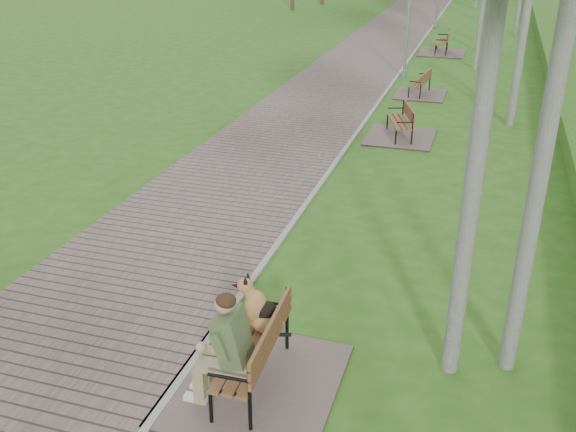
% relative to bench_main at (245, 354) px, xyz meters
% --- Properties ---
extents(walkway, '(3.50, 67.00, 0.04)m').
position_rel_bench_main_xyz_m(walkway, '(-2.54, 19.33, -0.46)').
color(walkway, '#635550').
rests_on(walkway, ground).
extents(kerb, '(0.10, 67.00, 0.05)m').
position_rel_bench_main_xyz_m(kerb, '(-0.79, 19.33, -0.46)').
color(kerb, '#999993').
rests_on(kerb, ground).
extents(bench_main, '(1.96, 2.18, 1.71)m').
position_rel_bench_main_xyz_m(bench_main, '(0.00, 0.00, 0.00)').
color(bench_main, '#635550').
rests_on(bench_main, ground).
extents(bench_second, '(1.69, 1.88, 1.04)m').
position_rel_bench_main_xyz_m(bench_second, '(0.31, 10.27, -0.29)').
color(bench_second, '#635550').
rests_on(bench_second, ground).
extents(bench_third, '(1.56, 1.73, 0.96)m').
position_rel_bench_main_xyz_m(bench_third, '(0.27, 14.88, -0.31)').
color(bench_third, '#635550').
rests_on(bench_third, ground).
extents(bench_far, '(1.87, 2.08, 1.15)m').
position_rel_bench_main_xyz_m(bench_far, '(0.30, 22.25, -0.27)').
color(bench_far, '#635550').
rests_on(bench_far, ground).
extents(lamp_post_second, '(0.18, 0.18, 4.74)m').
position_rel_bench_main_xyz_m(lamp_post_second, '(-0.55, 17.19, 1.73)').
color(lamp_post_second, '#A2A5AA').
rests_on(lamp_post_second, ground).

